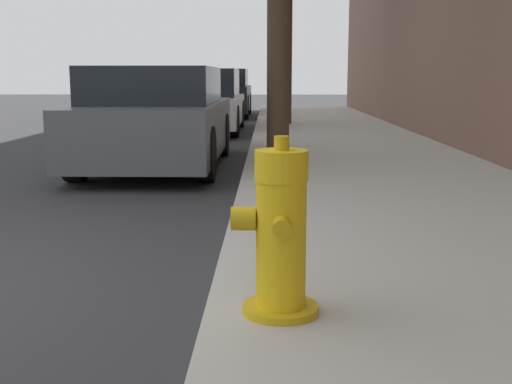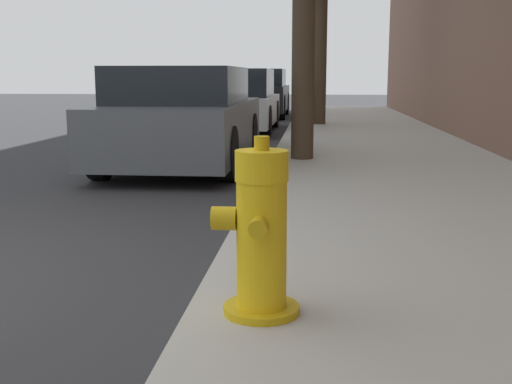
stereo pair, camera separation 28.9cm
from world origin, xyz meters
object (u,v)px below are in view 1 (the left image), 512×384
(parked_car_near, at_px, (158,119))
(parked_car_far, at_px, (221,94))
(parked_car_mid, at_px, (200,102))
(fire_hydrant, at_px, (280,235))

(parked_car_near, height_order, parked_car_far, parked_car_far)
(parked_car_near, xyz_separation_m, parked_car_mid, (-0.02, 5.58, 0.00))
(fire_hydrant, relative_size, parked_car_mid, 0.20)
(fire_hydrant, relative_size, parked_car_far, 0.20)
(parked_car_near, xyz_separation_m, parked_car_far, (0.05, 10.88, 0.04))
(parked_car_far, bearing_deg, parked_car_mid, -90.71)
(parked_car_far, bearing_deg, parked_car_near, -90.24)
(parked_car_mid, height_order, parked_car_far, parked_car_far)
(parked_car_near, bearing_deg, fire_hydrant, -75.07)
(fire_hydrant, distance_m, parked_car_mid, 11.46)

